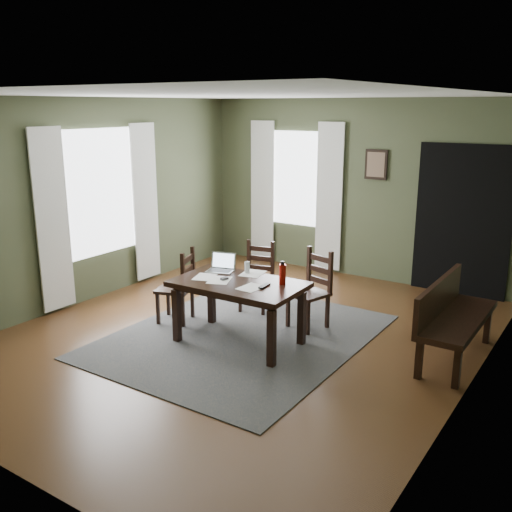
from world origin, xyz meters
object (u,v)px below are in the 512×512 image
Objects in this scene: dining_table at (239,289)px; chair_back_left at (257,277)px; chair_back_right at (311,290)px; bench at (451,313)px; laptop at (222,266)px; water_bottle at (282,274)px; chair_end at (179,287)px.

dining_table is 1.64× the size of chair_back_left.
bench is at bearing 17.33° from chair_back_right.
chair_back_left is 0.59× the size of bench.
laptop is at bearing 147.16° from dining_table.
dining_table is at bearing -156.97° from water_bottle.
chair_back_right is (1.43, 0.74, 0.01)m from chair_end.
chair_back_left is (0.55, 0.91, -0.01)m from chair_end.
laptop is at bearing -127.92° from chair_back_right.
bench is at bearing -0.43° from laptop.
chair_end reaches higher than bench.
laptop is (0.02, -0.79, 0.34)m from chair_back_left.
laptop reaches higher than chair_end.
chair_end is 1.03× the size of chair_back_left.
water_bottle is at bearing 113.86° from bench.
water_bottle is at bearing 73.21° from chair_end.
chair_end is at bearing -136.35° from chair_back_right.
water_bottle is (0.88, -0.85, 0.40)m from chair_back_left.
laptop reaches higher than chair_back_left.
chair_back_left is (-0.44, 1.04, -0.20)m from dining_table.
dining_table is at bearing 113.68° from bench.
laptop is 1.37× the size of water_bottle.
chair_end is 2.58× the size of laptop.
dining_table is 2.26m from bench.
chair_end reaches higher than chair_back_left.
water_bottle is (-1.62, -0.72, 0.34)m from bench.
laptop reaches higher than bench.
bench is (2.07, 0.91, -0.13)m from dining_table.
water_bottle is (1.43, 0.06, 0.39)m from chair_end.
chair_back_right is 0.63× the size of bench.
water_bottle is at bearing -73.49° from chair_back_right.
chair_back_right is 0.78m from water_bottle.
bench is 1.80m from water_bottle.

